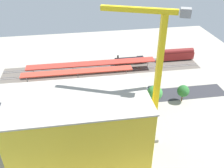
{
  "coord_description": "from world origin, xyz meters",
  "views": [
    {
      "loc": [
        12.95,
        80.09,
        55.3
      ],
      "look_at": [
        -0.31,
        1.01,
        5.86
      ],
      "focal_mm": 40.0,
      "sensor_mm": 36.0,
      "label": 1
    }
  ],
  "objects": [
    {
      "name": "traffic_light",
      "position": [
        12.76,
        7.34,
        4.76
      ],
      "size": [
        0.5,
        0.36,
        7.26
      ],
      "color": "#333333",
      "rests_on": "ground"
    },
    {
      "name": "street_tree_3",
      "position": [
        29.94,
        8.51,
        5.23
      ],
      "size": [
        4.76,
        4.76,
        7.64
      ],
      "color": "brown",
      "rests_on": "ground"
    },
    {
      "name": "construction_building",
      "position": [
        13.08,
        27.68,
        9.48
      ],
      "size": [
        36.43,
        19.54,
        18.95
      ],
      "primitive_type": "cube",
      "rotation": [
        0.0,
        0.0,
        -0.01
      ],
      "color": "yellow",
      "rests_on": "ground"
    },
    {
      "name": "platform_canopy_near",
      "position": [
        12.06,
        -14.0,
        4.2
      ],
      "size": [
        47.12,
        4.64,
        4.45
      ],
      "color": "#C63D2D",
      "rests_on": "ground"
    },
    {
      "name": "ground_plane",
      "position": [
        0.0,
        0.0,
        0.0
      ],
      "size": [
        146.35,
        146.35,
        0.0
      ],
      "primitive_type": "plane",
      "color": "#9E998C",
      "rests_on": "ground"
    },
    {
      "name": "parked_car_3",
      "position": [
        2.56,
        -0.51,
        0.79
      ],
      "size": [
        4.72,
        1.86,
        1.76
      ],
      "color": "black",
      "rests_on": "ground"
    },
    {
      "name": "parked_car_0",
      "position": [
        -16.87,
        -0.99,
        0.76
      ],
      "size": [
        4.38,
        1.82,
        1.7
      ],
      "color": "black",
      "rests_on": "ground"
    },
    {
      "name": "box_truck_0",
      "position": [
        11.64,
        13.01,
        1.73
      ],
      "size": [
        8.26,
        2.5,
        3.59
      ],
      "color": "black",
      "rests_on": "ground"
    },
    {
      "name": "rail_bed",
      "position": [
        0.0,
        -22.77,
        0.0
      ],
      "size": [
        91.62,
        14.8,
        0.01
      ],
      "primitive_type": "cube",
      "rotation": [
        0.0,
        0.0,
        -0.01
      ],
      "color": "#5B544C",
      "rests_on": "ground"
    },
    {
      "name": "street_tree_0",
      "position": [
        -14.85,
        8.33,
        4.96
      ],
      "size": [
        5.63,
        5.63,
        7.78
      ],
      "color": "brown",
      "rests_on": "ground"
    },
    {
      "name": "street_tree_2",
      "position": [
        -25.97,
        8.13,
        4.51
      ],
      "size": [
        4.48,
        4.48,
        6.77
      ],
      "color": "brown",
      "rests_on": "ground"
    },
    {
      "name": "passenger_coach",
      "position": [
        -37.43,
        -25.66,
        3.16
      ],
      "size": [
        16.69,
        3.22,
        6.03
      ],
      "color": "black",
      "rests_on": "ground"
    },
    {
      "name": "parked_car_1",
      "position": [
        -10.96,
        -0.35,
        0.75
      ],
      "size": [
        4.47,
        1.89,
        1.69
      ],
      "color": "black",
      "rests_on": "ground"
    },
    {
      "name": "parked_car_4",
      "position": [
        9.46,
        -0.35,
        0.69
      ],
      "size": [
        4.43,
        1.84,
        1.53
      ],
      "color": "black",
      "rests_on": "ground"
    },
    {
      "name": "street_tree_1",
      "position": [
        4.03,
        8.33,
        4.27
      ],
      "size": [
        5.11,
        5.11,
        6.85
      ],
      "color": "brown",
      "rests_on": "ground"
    },
    {
      "name": "street_asphalt",
      "position": [
        0.0,
        2.82,
        0.0
      ],
      "size": [
        91.57,
        10.03,
        0.01
      ],
      "primitive_type": "cube",
      "rotation": [
        0.0,
        0.0,
        -0.01
      ],
      "color": "#2D2D33",
      "rests_on": "ground"
    },
    {
      "name": "parked_car_2",
      "position": [
        -4.29,
        -0.62,
        0.81
      ],
      "size": [
        4.03,
        1.83,
        1.83
      ],
      "color": "black",
      "rests_on": "ground"
    },
    {
      "name": "locomotive",
      "position": [
        -14.01,
        -25.65,
        1.67
      ],
      "size": [
        15.67,
        2.68,
        4.82
      ],
      "color": "black",
      "rests_on": "ground"
    },
    {
      "name": "track_rails",
      "position": [
        0.0,
        -22.77,
        0.18
      ],
      "size": [
        91.47,
        8.36,
        0.12
      ],
      "color": "#9E9EA8",
      "rests_on": "ground"
    },
    {
      "name": "construction_roof_slab",
      "position": [
        13.08,
        27.68,
        19.15
      ],
      "size": [
        37.03,
        20.15,
        0.4
      ],
      "primitive_type": "cube",
      "rotation": [
        0.0,
        0.0,
        -0.01
      ],
      "color": "#ADA89E",
      "rests_on": "construction_building"
    },
    {
      "name": "platform_canopy_far",
      "position": [
        5.29,
        -20.17,
        4.35
      ],
      "size": [
        57.74,
        5.32,
        4.62
      ],
      "color": "#B73328",
      "rests_on": "ground"
    },
    {
      "name": "tower_crane",
      "position": [
        -7.57,
        25.68,
        22.85
      ],
      "size": [
        19.94,
        9.35,
        40.65
      ],
      "color": "gray",
      "rests_on": "ground"
    }
  ]
}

